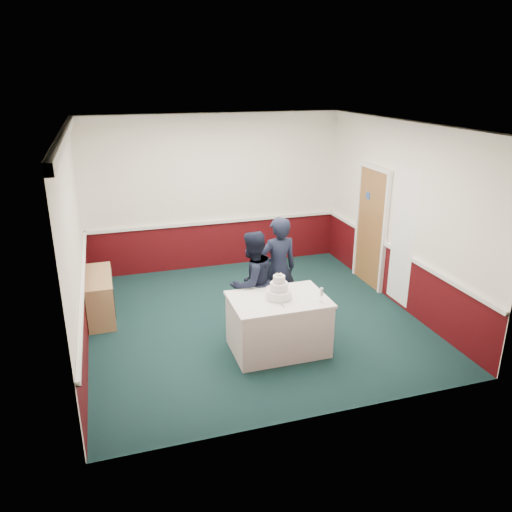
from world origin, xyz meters
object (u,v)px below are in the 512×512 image
object	(u,v)px
champagne_flute	(321,293)
person_man	(252,283)
cake_knife	(282,304)
sideboard	(100,296)
person_woman	(278,270)
wedding_cake	(279,291)
cake_table	(278,324)

from	to	relation	value
champagne_flute	person_man	size ratio (longest dim) A/B	0.13
cake_knife	person_man	distance (m)	0.85
sideboard	person_woman	bearing A→B (deg)	-19.09
wedding_cake	person_woman	bearing A→B (deg)	71.03
cake_knife	champagne_flute	size ratio (longest dim) A/B	1.07
wedding_cake	champagne_flute	size ratio (longest dim) A/B	1.78
wedding_cake	champagne_flute	world-z (taller)	wedding_cake
champagne_flute	person_woman	size ratio (longest dim) A/B	0.12
sideboard	cake_table	world-z (taller)	cake_table
person_woman	cake_knife	bearing A→B (deg)	67.95
sideboard	cake_knife	distance (m)	3.09
champagne_flute	sideboard	bearing A→B (deg)	143.78
cake_knife	person_woman	bearing A→B (deg)	75.51
person_man	person_woman	xyz separation A→B (m)	(0.49, 0.25, 0.05)
cake_table	champagne_flute	distance (m)	0.78
cake_knife	person_man	world-z (taller)	person_man
wedding_cake	person_man	size ratio (longest dim) A/B	0.23
sideboard	cake_knife	size ratio (longest dim) A/B	5.45
sideboard	wedding_cake	bearing A→B (deg)	-37.57
wedding_cake	person_woman	world-z (taller)	person_woman
champagne_flute	wedding_cake	bearing A→B (deg)	150.75
cake_knife	sideboard	bearing A→B (deg)	141.76
cake_knife	cake_table	bearing A→B (deg)	84.11
sideboard	person_woman	xyz separation A→B (m)	(2.65, -0.92, 0.49)
cake_table	person_man	xyz separation A→B (m)	(-0.19, 0.63, 0.38)
wedding_cake	person_woman	size ratio (longest dim) A/B	0.22
wedding_cake	sideboard	bearing A→B (deg)	142.43
sideboard	person_man	world-z (taller)	person_man
cake_table	champagne_flute	xyz separation A→B (m)	(0.50, -0.28, 0.53)
champagne_flute	cake_table	bearing A→B (deg)	150.75
person_man	wedding_cake	bearing A→B (deg)	83.00
cake_table	person_man	bearing A→B (deg)	106.50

